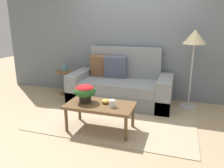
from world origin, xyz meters
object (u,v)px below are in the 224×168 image
(coffee_table, at_px, (100,107))
(snack_bowl, at_px, (106,101))
(side_table, at_px, (65,78))
(table_vase, at_px, (65,67))
(couch, at_px, (121,86))
(potted_plant, at_px, (85,91))
(floor_lamp, at_px, (194,42))
(coffee_mug, at_px, (112,103))

(coffee_table, bearing_deg, snack_bowl, 41.71)
(side_table, xyz_separation_m, table_vase, (0.01, 0.01, 0.26))
(couch, relative_size, snack_bowl, 15.28)
(couch, bearing_deg, potted_plant, -99.53)
(table_vase, bearing_deg, side_table, -127.23)
(side_table, bearing_deg, coffee_table, -45.19)
(snack_bowl, bearing_deg, couch, 95.15)
(floor_lamp, xyz_separation_m, table_vase, (-2.71, 0.01, -0.63))
(couch, height_order, floor_lamp, floor_lamp)
(coffee_table, distance_m, snack_bowl, 0.13)
(potted_plant, xyz_separation_m, coffee_mug, (0.47, -0.07, -0.12))
(side_table, relative_size, potted_plant, 1.64)
(snack_bowl, xyz_separation_m, table_vase, (-1.46, 1.35, 0.18))
(coffee_table, xyz_separation_m, side_table, (-1.39, 1.40, 0.01))
(coffee_table, relative_size, floor_lamp, 0.69)
(potted_plant, height_order, coffee_mug, potted_plant)
(couch, distance_m, snack_bowl, 1.25)
(coffee_table, distance_m, coffee_mug, 0.24)
(floor_lamp, bearing_deg, table_vase, 179.85)
(side_table, bearing_deg, snack_bowl, -42.48)
(couch, bearing_deg, floor_lamp, 4.26)
(side_table, xyz_separation_m, floor_lamp, (2.71, 0.00, 0.89))
(snack_bowl, bearing_deg, potted_plant, -172.95)
(floor_lamp, distance_m, coffee_mug, 1.99)
(floor_lamp, bearing_deg, side_table, -180.00)
(potted_plant, bearing_deg, coffee_mug, -8.45)
(couch, relative_size, coffee_table, 1.98)
(potted_plant, bearing_deg, side_table, 129.47)
(couch, distance_m, coffee_table, 1.30)
(floor_lamp, bearing_deg, coffee_mug, -127.40)
(floor_lamp, bearing_deg, coffee_table, -133.21)
(potted_plant, xyz_separation_m, snack_bowl, (0.33, 0.04, -0.14))
(side_table, relative_size, table_vase, 2.64)
(coffee_table, xyz_separation_m, floor_lamp, (1.32, 1.40, 0.90))
(coffee_table, distance_m, table_vase, 2.00)
(couch, relative_size, coffee_mug, 14.74)
(couch, height_order, potted_plant, couch)
(floor_lamp, bearing_deg, couch, -175.74)
(side_table, bearing_deg, potted_plant, -50.53)
(side_table, distance_m, snack_bowl, 1.99)
(couch, distance_m, table_vase, 1.39)
(side_table, relative_size, snack_bowl, 4.11)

